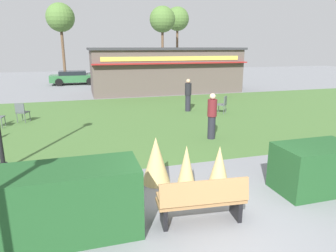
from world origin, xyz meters
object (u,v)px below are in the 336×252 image
(parked_car_west_slot, at_px, (74,77))
(tree_left_bg, at_px, (162,20))
(person_standing, at_px, (212,116))
(tree_right_bg, at_px, (60,18))
(trash_bin, at_px, (326,178))
(park_bench, at_px, (202,201))
(cafe_chair_west, at_px, (22,111))
(cafe_chair_north, at_px, (223,103))
(tree_center_bg, at_px, (177,19))
(food_kiosk, at_px, (165,70))
(person_strolling, at_px, (188,95))

(parked_car_west_slot, relative_size, tree_left_bg, 0.55)
(person_standing, bearing_deg, tree_right_bg, -149.47)
(trash_bin, bearing_deg, park_bench, -174.48)
(cafe_chair_west, distance_m, tree_left_bg, 23.05)
(parked_car_west_slot, bearing_deg, cafe_chair_north, -63.66)
(person_standing, relative_size, tree_center_bg, 0.21)
(park_bench, height_order, tree_right_bg, tree_right_bg)
(trash_bin, relative_size, tree_left_bg, 0.10)
(food_kiosk, relative_size, tree_left_bg, 1.46)
(cafe_chair_west, bearing_deg, park_bench, -64.29)
(cafe_chair_north, bearing_deg, food_kiosk, 94.90)
(trash_bin, bearing_deg, cafe_chair_west, 129.97)
(park_bench, relative_size, parked_car_west_slot, 0.41)
(person_strolling, distance_m, person_standing, 4.94)
(person_strolling, height_order, person_standing, same)
(tree_right_bg, bearing_deg, park_bench, -83.09)
(tree_left_bg, bearing_deg, park_bench, -103.87)
(parked_car_west_slot, bearing_deg, trash_bin, -76.28)
(trash_bin, relative_size, person_strolling, 0.46)
(parked_car_west_slot, xyz_separation_m, tree_left_bg, (9.61, 4.97, 5.48))
(cafe_chair_west, distance_m, parked_car_west_slot, 14.22)
(cafe_chair_north, distance_m, tree_left_bg, 20.74)
(trash_bin, distance_m, person_standing, 4.80)
(tree_right_bg, bearing_deg, tree_center_bg, 12.84)
(tree_center_bg, bearing_deg, cafe_chair_west, -123.24)
(person_standing, bearing_deg, cafe_chair_north, 164.71)
(food_kiosk, bearing_deg, tree_right_bg, 123.28)
(trash_bin, relative_size, food_kiosk, 0.07)
(person_strolling, distance_m, tree_right_bg, 20.63)
(cafe_chair_west, bearing_deg, tree_center_bg, 56.76)
(person_strolling, height_order, tree_right_bg, tree_right_bg)
(person_strolling, xyz_separation_m, tree_right_bg, (-6.79, 18.78, 5.19))
(person_strolling, bearing_deg, food_kiosk, 38.56)
(person_standing, bearing_deg, park_bench, -9.68)
(person_standing, bearing_deg, tree_left_bg, -174.61)
(cafe_chair_north, xyz_separation_m, parked_car_west_slot, (-7.36, 14.87, 0.12))
(tree_left_bg, bearing_deg, food_kiosk, -104.29)
(cafe_chair_west, bearing_deg, tree_left_bg, 58.33)
(tree_left_bg, height_order, tree_center_bg, tree_center_bg)
(tree_right_bg, bearing_deg, person_standing, -75.90)
(food_kiosk, xyz_separation_m, cafe_chair_north, (0.71, -8.23, -1.10))
(park_bench, xyz_separation_m, tree_center_bg, (9.78, 31.69, 5.98))
(trash_bin, relative_size, parked_car_west_slot, 0.19)
(tree_left_bg, distance_m, tree_right_bg, 10.56)
(tree_left_bg, bearing_deg, cafe_chair_west, -121.67)
(trash_bin, bearing_deg, cafe_chair_north, 79.13)
(person_strolling, height_order, tree_left_bg, tree_left_bg)
(cafe_chair_west, relative_size, cafe_chair_north, 1.00)
(person_strolling, relative_size, person_standing, 1.00)
(trash_bin, xyz_separation_m, parked_car_west_slot, (-5.72, 23.42, 0.25))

